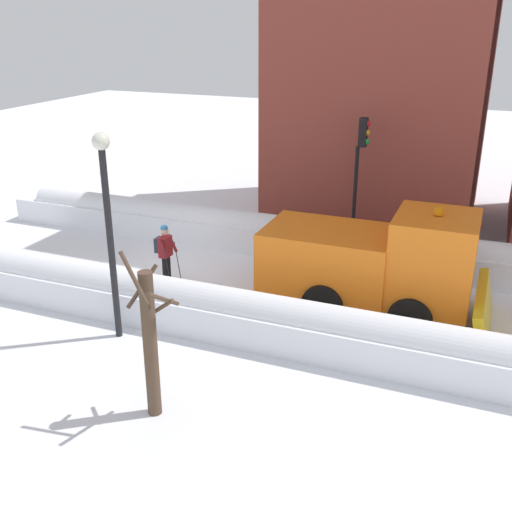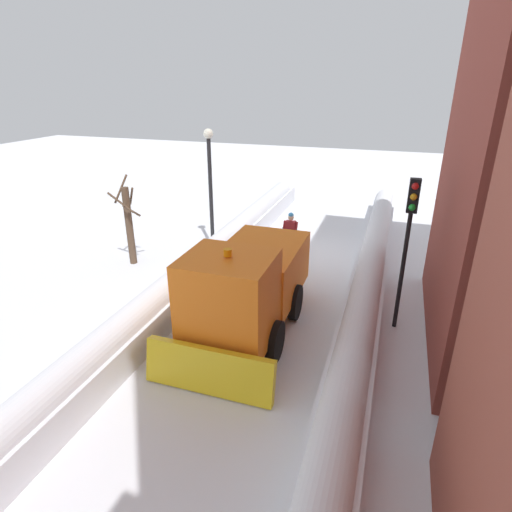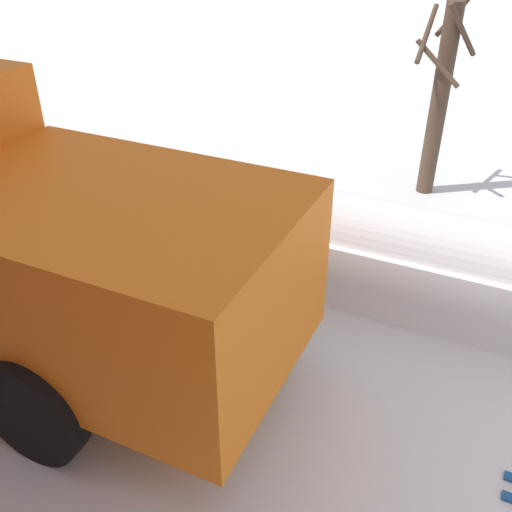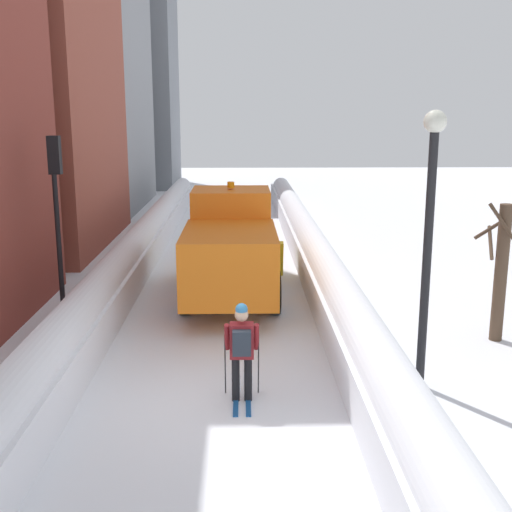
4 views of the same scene
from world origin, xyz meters
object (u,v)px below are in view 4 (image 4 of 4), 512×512
skier (242,348)px  plow_truck (231,248)px  traffic_light_pole (57,193)px  street_lamp (429,217)px  bare_tree_near (501,268)px

skier → plow_truck: bearing=92.7°
traffic_light_pole → plow_truck: bearing=20.1°
skier → traffic_light_pole: 6.77m
skier → street_lamp: bearing=9.0°
plow_truck → street_lamp: street_lamp is taller
plow_truck → bare_tree_near: (6.03, -3.19, 0.18)m
plow_truck → skier: size_ratio=3.31×
skier → bare_tree_near: bearing=27.5°
plow_truck → bare_tree_near: size_ratio=1.70×
street_lamp → plow_truck: bearing=122.6°
traffic_light_pole → bare_tree_near: traffic_light_pole is taller
street_lamp → skier: bearing=-171.0°
traffic_light_pole → bare_tree_near: size_ratio=1.28×
skier → bare_tree_near: (5.74, 2.99, 0.66)m
skier → bare_tree_near: bare_tree_near is taller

